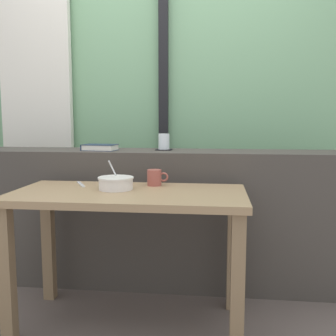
{
  "coord_description": "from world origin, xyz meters",
  "views": [
    {
      "loc": [
        0.39,
        -1.88,
        1.05
      ],
      "look_at": [
        0.13,
        0.36,
        0.76
      ],
      "focal_mm": 42.7,
      "sensor_mm": 36.0,
      "label": 1
    }
  ],
  "objects_px": {
    "closed_book": "(100,147)",
    "juice_glass": "(164,142)",
    "ceramic_mug": "(155,178)",
    "soup_bowl": "(116,183)",
    "coaster_square": "(164,150)",
    "fork_utensil": "(81,184)",
    "breakfast_table": "(129,215)"
  },
  "relations": [
    {
      "from": "juice_glass",
      "to": "ceramic_mug",
      "type": "distance_m",
      "value": 0.42
    },
    {
      "from": "soup_bowl",
      "to": "fork_utensil",
      "type": "xyz_separation_m",
      "value": [
        -0.22,
        0.11,
        -0.03
      ]
    },
    {
      "from": "breakfast_table",
      "to": "ceramic_mug",
      "type": "relative_size",
      "value": 10.14
    },
    {
      "from": "coaster_square",
      "to": "ceramic_mug",
      "type": "xyz_separation_m",
      "value": [
        -0.0,
        -0.39,
        -0.12
      ]
    },
    {
      "from": "coaster_square",
      "to": "fork_utensil",
      "type": "height_order",
      "value": "coaster_square"
    },
    {
      "from": "breakfast_table",
      "to": "ceramic_mug",
      "type": "xyz_separation_m",
      "value": [
        0.1,
        0.19,
        0.16
      ]
    },
    {
      "from": "fork_utensil",
      "to": "ceramic_mug",
      "type": "height_order",
      "value": "ceramic_mug"
    },
    {
      "from": "soup_bowl",
      "to": "fork_utensil",
      "type": "distance_m",
      "value": 0.25
    },
    {
      "from": "closed_book",
      "to": "soup_bowl",
      "type": "xyz_separation_m",
      "value": [
        0.21,
        -0.46,
        -0.14
      ]
    },
    {
      "from": "closed_book",
      "to": "fork_utensil",
      "type": "distance_m",
      "value": 0.39
    },
    {
      "from": "breakfast_table",
      "to": "coaster_square",
      "type": "relative_size",
      "value": 11.46
    },
    {
      "from": "breakfast_table",
      "to": "fork_utensil",
      "type": "bearing_deg",
      "value": 151.32
    },
    {
      "from": "ceramic_mug",
      "to": "soup_bowl",
      "type": "bearing_deg",
      "value": -142.05
    },
    {
      "from": "coaster_square",
      "to": "fork_utensil",
      "type": "xyz_separation_m",
      "value": [
        -0.4,
        -0.41,
        -0.16
      ]
    },
    {
      "from": "closed_book",
      "to": "ceramic_mug",
      "type": "bearing_deg",
      "value": -39.16
    },
    {
      "from": "breakfast_table",
      "to": "soup_bowl",
      "type": "xyz_separation_m",
      "value": [
        -0.08,
        0.05,
        0.15
      ]
    },
    {
      "from": "closed_book",
      "to": "fork_utensil",
      "type": "bearing_deg",
      "value": -91.25
    },
    {
      "from": "closed_book",
      "to": "fork_utensil",
      "type": "relative_size",
      "value": 1.28
    },
    {
      "from": "coaster_square",
      "to": "closed_book",
      "type": "xyz_separation_m",
      "value": [
        -0.39,
        -0.07,
        0.02
      ]
    },
    {
      "from": "juice_glass",
      "to": "soup_bowl",
      "type": "relative_size",
      "value": 0.55
    },
    {
      "from": "coaster_square",
      "to": "closed_book",
      "type": "height_order",
      "value": "closed_book"
    },
    {
      "from": "soup_bowl",
      "to": "coaster_square",
      "type": "bearing_deg",
      "value": 71.34
    },
    {
      "from": "juice_glass",
      "to": "fork_utensil",
      "type": "bearing_deg",
      "value": -134.02
    },
    {
      "from": "fork_utensil",
      "to": "ceramic_mug",
      "type": "xyz_separation_m",
      "value": [
        0.4,
        0.03,
        0.04
      ]
    },
    {
      "from": "coaster_square",
      "to": "soup_bowl",
      "type": "distance_m",
      "value": 0.57
    },
    {
      "from": "coaster_square",
      "to": "soup_bowl",
      "type": "xyz_separation_m",
      "value": [
        -0.18,
        -0.53,
        -0.13
      ]
    },
    {
      "from": "closed_book",
      "to": "juice_glass",
      "type": "bearing_deg",
      "value": 9.94
    },
    {
      "from": "closed_book",
      "to": "ceramic_mug",
      "type": "xyz_separation_m",
      "value": [
        0.39,
        -0.32,
        -0.13
      ]
    },
    {
      "from": "juice_glass",
      "to": "ceramic_mug",
      "type": "relative_size",
      "value": 0.87
    },
    {
      "from": "breakfast_table",
      "to": "soup_bowl",
      "type": "relative_size",
      "value": 6.37
    },
    {
      "from": "coaster_square",
      "to": "fork_utensil",
      "type": "bearing_deg",
      "value": -134.02
    },
    {
      "from": "coaster_square",
      "to": "fork_utensil",
      "type": "distance_m",
      "value": 0.6
    }
  ]
}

